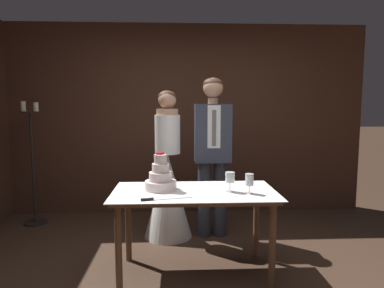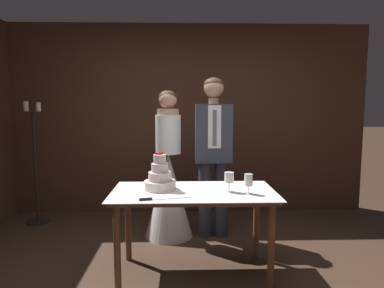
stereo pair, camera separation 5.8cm
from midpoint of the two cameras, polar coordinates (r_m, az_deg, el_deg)
name	(u,v)px [view 2 (the right image)]	position (r m, az deg, el deg)	size (l,w,h in m)	color
wall_back	(186,120)	(4.75, -0.64, 4.08)	(4.94, 0.12, 2.57)	#472B1E
cake_table	(193,201)	(3.01, 0.81, -9.49)	(1.41, 0.74, 0.75)	brown
tiered_cake	(160,178)	(3.03, -4.82, -5.67)	(0.28, 0.28, 0.33)	beige
cake_knife	(155,199)	(2.73, -5.53, -9.09)	(0.41, 0.11, 0.02)	silver
wine_glass_near	(229,178)	(2.96, 6.77, -5.70)	(0.08, 0.08, 0.17)	silver
wine_glass_middle	(248,181)	(2.92, 9.95, -6.08)	(0.07, 0.07, 0.17)	silver
bride	(169,184)	(3.88, -3.50, -6.72)	(0.54, 0.54, 1.65)	white
groom	(213,148)	(3.82, 4.01, -0.65)	(0.40, 0.25, 1.78)	#333847
candle_stand	(35,169)	(4.71, -24.34, -3.75)	(0.28, 0.28, 1.53)	black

